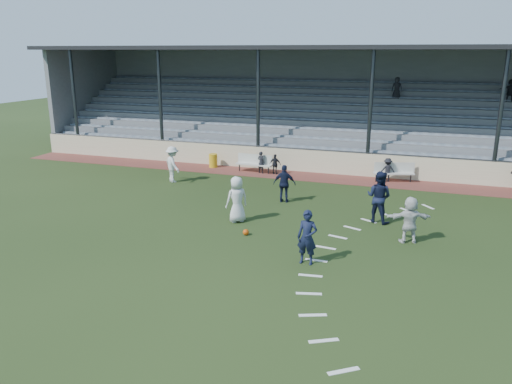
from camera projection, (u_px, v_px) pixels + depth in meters
ground at (232, 249)px, 16.49m from camera, size 90.00×90.00×0.00m
cinder_track at (305, 176)px, 26.05m from camera, size 34.00×2.00×0.02m
retaining_wall at (310, 161)px, 26.85m from camera, size 34.00×0.18×1.20m
bench_left at (254, 162)px, 26.81m from camera, size 2.03×0.61×0.95m
bench_right at (394, 170)px, 24.86m from camera, size 2.03×0.98×0.95m
trash_bin at (213, 161)px, 27.96m from camera, size 0.47×0.47×0.76m
football at (246, 232)px, 17.73m from camera, size 0.22×0.22×0.22m
player_white_lead at (237, 199)px, 18.94m from camera, size 1.01×1.01×1.78m
player_navy_lead at (307, 237)px, 15.17m from camera, size 0.64×0.44×1.71m
player_navy_mid at (379, 197)px, 18.86m from camera, size 1.16×1.03×2.00m
player_white_wing at (173, 164)px, 24.75m from camera, size 1.33×1.24×1.80m
player_navy_wing at (284, 184)px, 21.44m from camera, size 1.01×0.53×1.64m
player_white_back at (410, 220)px, 16.89m from camera, size 1.58×0.93×1.62m
sub_left_near at (261, 162)px, 26.55m from camera, size 0.49×0.40×1.17m
sub_left_far at (275, 164)px, 26.32m from camera, size 0.64×0.30×1.07m
sub_right at (387, 170)px, 24.81m from camera, size 0.87×0.67×1.19m
grandstand at (328, 120)px, 30.70m from camera, size 34.60×9.00×6.61m
penalty_arc at (357, 266)px, 15.21m from camera, size 3.89×14.63×0.01m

